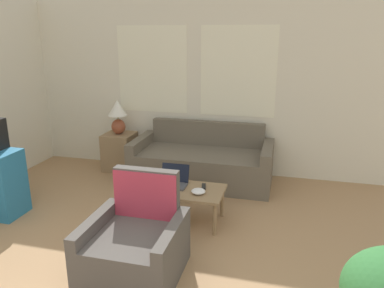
# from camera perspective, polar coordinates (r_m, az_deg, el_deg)

# --- Properties ---
(wall_back) EXTENTS (6.28, 0.06, 2.60)m
(wall_back) POSITION_cam_1_polar(r_m,az_deg,el_deg) (5.71, 1.10, 8.67)
(wall_back) COLOR silver
(wall_back) RESTS_ON ground_plane
(couch) EXTENTS (1.99, 0.90, 0.82)m
(couch) POSITION_cam_1_polar(r_m,az_deg,el_deg) (5.46, 1.63, -2.90)
(couch) COLOR #665B4C
(couch) RESTS_ON ground_plane
(armchair) EXTENTS (0.82, 0.81, 0.88)m
(armchair) POSITION_cam_1_polar(r_m,az_deg,el_deg) (3.51, -8.49, -15.05)
(armchair) COLOR #514C47
(armchair) RESTS_ON ground_plane
(side_table) EXTENTS (0.45, 0.45, 0.58)m
(side_table) POSITION_cam_1_polar(r_m,az_deg,el_deg) (6.02, -10.93, -1.13)
(side_table) COLOR #937551
(side_table) RESTS_ON ground_plane
(table_lamp) EXTENTS (0.30, 0.30, 0.53)m
(table_lamp) POSITION_cam_1_polar(r_m,az_deg,el_deg) (5.87, -11.24, 4.46)
(table_lamp) COLOR brown
(table_lamp) RESTS_ON side_table
(coffee_table) EXTENTS (1.00, 0.55, 0.40)m
(coffee_table) POSITION_cam_1_polar(r_m,az_deg,el_deg) (4.28, -1.88, -7.35)
(coffee_table) COLOR #8E704C
(coffee_table) RESTS_ON ground_plane
(laptop) EXTENTS (0.33, 0.27, 0.22)m
(laptop) POSITION_cam_1_polar(r_m,az_deg,el_deg) (4.36, -2.86, -5.59)
(laptop) COLOR #47474C
(laptop) RESTS_ON coffee_table
(cup_navy) EXTENTS (0.07, 0.07, 0.11)m
(cup_navy) POSITION_cam_1_polar(r_m,az_deg,el_deg) (4.43, -6.71, -5.28)
(cup_navy) COLOR #191E4C
(cup_navy) RESTS_ON coffee_table
(cup_yellow) EXTENTS (0.07, 0.07, 0.09)m
(cup_yellow) POSITION_cam_1_polar(r_m,az_deg,el_deg) (4.54, -6.37, -4.82)
(cup_yellow) COLOR #191E4C
(cup_yellow) RESTS_ON coffee_table
(snack_bowl) EXTENTS (0.16, 0.16, 0.05)m
(snack_bowl) POSITION_cam_1_polar(r_m,az_deg,el_deg) (4.13, 0.97, -7.21)
(snack_bowl) COLOR white
(snack_bowl) RESTS_ON coffee_table
(tv_remote) EXTENTS (0.07, 0.16, 0.02)m
(tv_remote) POSITION_cam_1_polar(r_m,az_deg,el_deg) (4.30, 1.79, -6.49)
(tv_remote) COLOR black
(tv_remote) RESTS_ON coffee_table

